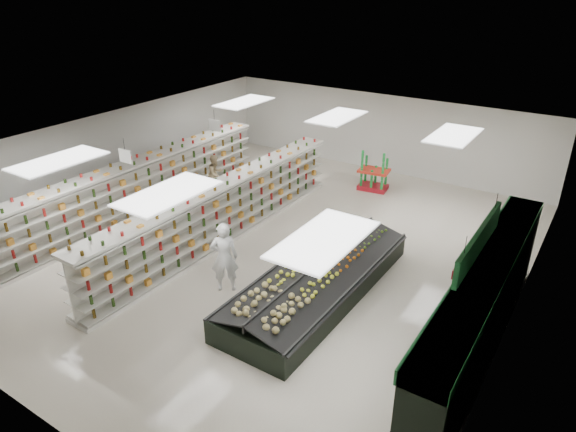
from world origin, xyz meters
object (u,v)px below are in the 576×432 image
Objects in this scene: produce_island at (318,279)px; gondola_left at (140,190)px; gondola_center at (223,214)px; soda_endcap at (374,172)px; shopper_background at (216,174)px; shopper_main at (224,257)px.

gondola_left is at bearing 173.48° from produce_island.
soda_endcap is (2.23, 6.29, -0.16)m from gondola_center.
soda_endcap is at bearing 48.66° from gondola_left.
gondola_center is 6.68m from soda_endcap.
gondola_left is at bearing -131.78° from soda_endcap.
shopper_background is at bearing -144.62° from soda_endcap.
shopper_main is at bearing -49.31° from gondola_center.
soda_endcap is 8.51m from shopper_main.
gondola_left is 1.03× the size of gondola_center.
produce_island is 7.72m from shopper_background.
shopper_background is (-4.93, -3.50, 0.03)m from soda_endcap.
soda_endcap is 0.74× the size of shopper_main.
produce_island is 7.54m from soda_endcap.
shopper_main is (5.41, -2.04, 0.08)m from gondola_left.
shopper_main is at bearing -151.17° from produce_island.
gondola_left is at bearing -176.84° from gondola_center.
gondola_left is 1.77× the size of produce_island.
gondola_left reaches higher than produce_island.
shopper_background is at bearing 134.39° from gondola_center.
gondola_center is at bearing -109.56° from soda_endcap.
shopper_background is (0.84, 2.96, -0.16)m from gondola_left.
gondola_left is 3.54m from gondola_center.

